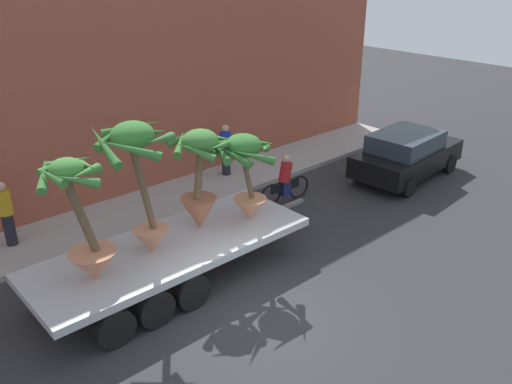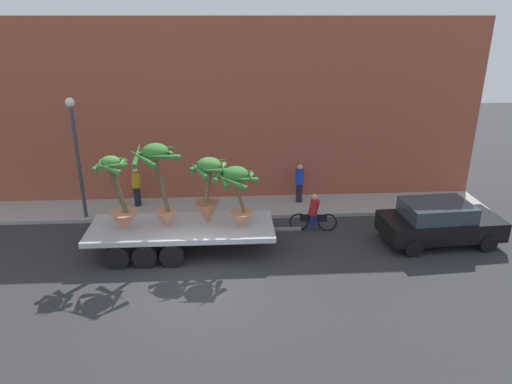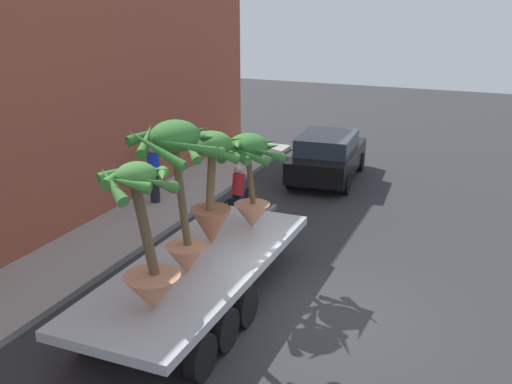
# 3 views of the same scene
# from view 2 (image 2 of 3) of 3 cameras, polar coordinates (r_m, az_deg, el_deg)

# --- Properties ---
(ground_plane) EXTENTS (60.00, 60.00, 0.00)m
(ground_plane) POSITION_cam_2_polar(r_m,az_deg,el_deg) (14.77, -7.06, -11.49)
(ground_plane) COLOR #2D2D30
(sidewalk) EXTENTS (24.00, 2.20, 0.15)m
(sidewalk) POSITION_cam_2_polar(r_m,az_deg,el_deg) (20.14, -6.12, -1.95)
(sidewalk) COLOR #A39E99
(sidewalk) RESTS_ON ground
(building_facade) EXTENTS (24.00, 1.20, 7.81)m
(building_facade) POSITION_cam_2_polar(r_m,az_deg,el_deg) (20.65, -6.35, 9.76)
(building_facade) COLOR #9E4C38
(building_facade) RESTS_ON ground
(flatbed_trailer) EXTENTS (7.39, 2.43, 0.98)m
(flatbed_trailer) POSITION_cam_2_polar(r_m,az_deg,el_deg) (16.60, -9.93, -4.73)
(flatbed_trailer) COLOR #B7BABF
(flatbed_trailer) RESTS_ON ground
(potted_palm_rear) EXTENTS (1.59, 1.56, 2.19)m
(potted_palm_rear) POSITION_cam_2_polar(r_m,az_deg,el_deg) (15.66, -2.24, 0.08)
(potted_palm_rear) COLOR tan
(potted_palm_rear) RESTS_ON flatbed_trailer
(potted_palm_middle) EXTENTS (1.79, 1.84, 2.96)m
(potted_palm_middle) POSITION_cam_2_polar(r_m,az_deg,el_deg) (15.86, -11.77, 1.95)
(potted_palm_middle) COLOR tan
(potted_palm_middle) RESTS_ON flatbed_trailer
(potted_palm_front) EXTENTS (1.35, 1.30, 2.61)m
(potted_palm_front) POSITION_cam_2_polar(r_m,az_deg,el_deg) (16.21, -16.37, -0.75)
(potted_palm_front) COLOR tan
(potted_palm_front) RESTS_ON flatbed_trailer
(potted_palm_extra) EXTENTS (1.44, 1.54, 2.39)m
(potted_palm_extra) POSITION_cam_2_polar(r_m,az_deg,el_deg) (16.09, -5.85, 0.27)
(potted_palm_extra) COLOR #B26647
(potted_palm_extra) RESTS_ON flatbed_trailer
(cyclist) EXTENTS (1.84, 0.38, 1.54)m
(cyclist) POSITION_cam_2_polar(r_m,az_deg,el_deg) (18.05, 7.05, -2.75)
(cyclist) COLOR black
(cyclist) RESTS_ON ground
(parked_car) EXTENTS (4.35, 2.22, 1.58)m
(parked_car) POSITION_cam_2_polar(r_m,az_deg,el_deg) (18.18, 21.48, -3.41)
(parked_car) COLOR black
(parked_car) RESTS_ON ground
(pedestrian_near_gate) EXTENTS (0.36, 0.36, 1.71)m
(pedestrian_near_gate) POSITION_cam_2_polar(r_m,az_deg,el_deg) (20.40, -14.41, 0.71)
(pedestrian_near_gate) COLOR black
(pedestrian_near_gate) RESTS_ON sidewalk
(pedestrian_far_left) EXTENTS (0.36, 0.36, 1.71)m
(pedestrian_far_left) POSITION_cam_2_polar(r_m,az_deg,el_deg) (20.26, 5.33, 1.16)
(pedestrian_far_left) COLOR black
(pedestrian_far_left) RESTS_ON sidewalk
(street_lamp) EXTENTS (0.36, 0.36, 4.83)m
(street_lamp) POSITION_cam_2_polar(r_m,az_deg,el_deg) (19.25, -21.17, 5.57)
(street_lamp) COLOR #383D42
(street_lamp) RESTS_ON sidewalk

